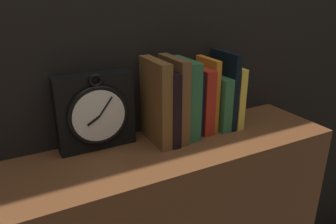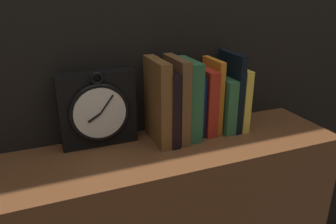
# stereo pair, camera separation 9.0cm
# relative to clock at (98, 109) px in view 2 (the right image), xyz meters

# --- Properties ---
(wall_back) EXTENTS (6.00, 0.05, 2.60)m
(wall_back) POSITION_rel_clock_xyz_m (0.18, 0.07, 0.29)
(wall_back) COLOR black
(wall_back) RESTS_ON ground_plane
(clock) EXTENTS (0.22, 0.07, 0.23)m
(clock) POSITION_rel_clock_xyz_m (0.00, 0.00, 0.00)
(clock) COLOR black
(clock) RESTS_ON bookshelf
(book_slot0_brown) EXTENTS (0.03, 0.15, 0.25)m
(book_slot0_brown) POSITION_rel_clock_xyz_m (0.17, -0.04, 0.02)
(book_slot0_brown) COLOR brown
(book_slot0_brown) RESTS_ON bookshelf
(book_slot1_black) EXTENTS (0.03, 0.16, 0.22)m
(book_slot1_black) POSITION_rel_clock_xyz_m (0.20, -0.05, 0.00)
(book_slot1_black) COLOR black
(book_slot1_black) RESTS_ON bookshelf
(book_slot2_brown) EXTENTS (0.03, 0.15, 0.25)m
(book_slot2_brown) POSITION_rel_clock_xyz_m (0.23, -0.04, 0.02)
(book_slot2_brown) COLOR brown
(book_slot2_brown) RESTS_ON bookshelf
(book_slot3_green) EXTENTS (0.04, 0.14, 0.24)m
(book_slot3_green) POSITION_rel_clock_xyz_m (0.27, -0.04, 0.01)
(book_slot3_green) COLOR #296138
(book_slot3_green) RESTS_ON bookshelf
(book_slot4_navy) EXTENTS (0.02, 0.12, 0.19)m
(book_slot4_navy) POSITION_rel_clock_xyz_m (0.30, -0.03, -0.01)
(book_slot4_navy) COLOR navy
(book_slot4_navy) RESTS_ON bookshelf
(book_slot5_red) EXTENTS (0.04, 0.13, 0.21)m
(book_slot5_red) POSITION_rel_clock_xyz_m (0.33, -0.03, -0.01)
(book_slot5_red) COLOR #B02718
(book_slot5_red) RESTS_ON bookshelf
(book_slot6_orange) EXTENTS (0.02, 0.12, 0.24)m
(book_slot6_orange) POSITION_rel_clock_xyz_m (0.36, -0.03, 0.01)
(book_slot6_orange) COLOR orange
(book_slot6_orange) RESTS_ON bookshelf
(book_slot7_green) EXTENTS (0.03, 0.14, 0.18)m
(book_slot7_green) POSITION_rel_clock_xyz_m (0.40, -0.04, -0.02)
(book_slot7_green) COLOR #2E663C
(book_slot7_green) RESTS_ON bookshelf
(book_slot8_black) EXTENTS (0.02, 0.14, 0.25)m
(book_slot8_black) POSITION_rel_clock_xyz_m (0.42, -0.04, 0.02)
(book_slot8_black) COLOR black
(book_slot8_black) RESTS_ON bookshelf
(book_slot9_yellow) EXTENTS (0.03, 0.14, 0.20)m
(book_slot9_yellow) POSITION_rel_clock_xyz_m (0.45, -0.04, -0.01)
(book_slot9_yellow) COLOR yellow
(book_slot9_yellow) RESTS_ON bookshelf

